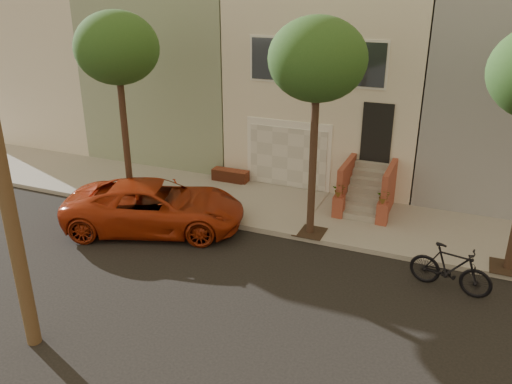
% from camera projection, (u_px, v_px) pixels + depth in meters
% --- Properties ---
extents(ground, '(90.00, 90.00, 0.00)m').
position_uv_depth(ground, '(224.00, 295.00, 12.94)').
color(ground, black).
rests_on(ground, ground).
extents(sidewalk, '(40.00, 3.70, 0.15)m').
position_uv_depth(sidewalk, '(294.00, 211.00, 17.48)').
color(sidewalk, gray).
rests_on(sidewalk, ground).
extents(house_row, '(33.10, 11.70, 7.00)m').
position_uv_depth(house_row, '(343.00, 76.00, 21.11)').
color(house_row, beige).
rests_on(house_row, sidewalk).
extents(tree_left, '(2.70, 2.57, 6.30)m').
position_uv_depth(tree_left, '(117.00, 49.00, 16.25)').
color(tree_left, '#2D2116').
rests_on(tree_left, sidewalk).
extents(tree_mid, '(2.70, 2.57, 6.30)m').
position_uv_depth(tree_mid, '(317.00, 61.00, 13.92)').
color(tree_mid, '#2D2116').
rests_on(tree_mid, sidewalk).
extents(pickup_truck, '(6.02, 4.22, 1.52)m').
position_uv_depth(pickup_truck, '(155.00, 206.00, 16.14)').
color(pickup_truck, '#A22E10').
rests_on(pickup_truck, ground).
extents(motorcycle, '(2.11, 0.97, 1.22)m').
position_uv_depth(motorcycle, '(451.00, 268.00, 12.95)').
color(motorcycle, black).
rests_on(motorcycle, ground).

